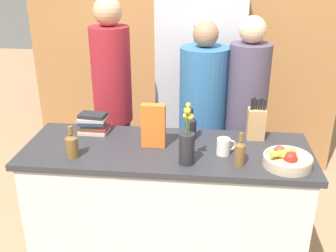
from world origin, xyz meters
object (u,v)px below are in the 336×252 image
(coffee_mug, at_px, (224,146))
(person_in_blue, at_px, (203,114))
(refrigerator, at_px, (199,88))
(bottle_oil, at_px, (240,152))
(fruit_bowl, at_px, (287,159))
(person_in_red_tee, at_px, (246,113))
(flower_vase, at_px, (187,145))
(book_stack, at_px, (93,123))
(bottle_wine, at_px, (72,145))
(knife_block, at_px, (256,123))
(person_at_sink, at_px, (113,100))
(cereal_box, at_px, (153,126))
(bottle_vinegar, at_px, (191,127))

(coffee_mug, height_order, person_in_blue, person_in_blue)
(refrigerator, relative_size, bottle_oil, 9.33)
(fruit_bowl, relative_size, bottle_oil, 1.39)
(person_in_blue, xyz_separation_m, person_in_red_tee, (0.33, -0.05, 0.04))
(flower_vase, bearing_deg, book_stack, 150.12)
(person_in_red_tee, bearing_deg, bottle_oil, -111.40)
(bottle_oil, relative_size, bottle_wine, 1.02)
(bottle_wine, height_order, person_in_red_tee, person_in_red_tee)
(fruit_bowl, relative_size, bottle_wine, 1.41)
(knife_block, bearing_deg, refrigerator, 112.07)
(refrigerator, xyz_separation_m, knife_block, (0.41, -1.01, 0.09))
(fruit_bowl, relative_size, person_at_sink, 0.16)
(bottle_oil, xyz_separation_m, person_in_blue, (-0.23, 0.84, -0.10))
(refrigerator, height_order, cereal_box, refrigerator)
(refrigerator, distance_m, cereal_box, 1.24)
(flower_vase, xyz_separation_m, bottle_vinegar, (0.01, 0.35, -0.03))
(knife_block, bearing_deg, person_in_blue, 128.59)
(flower_vase, bearing_deg, bottle_vinegar, 89.08)
(fruit_bowl, bearing_deg, cereal_box, 167.42)
(refrigerator, bearing_deg, bottle_oil, -78.72)
(book_stack, height_order, person_in_red_tee, person_in_red_tee)
(fruit_bowl, xyz_separation_m, cereal_box, (-0.82, 0.18, 0.10))
(knife_block, xyz_separation_m, bottle_vinegar, (-0.43, -0.06, -0.02))
(person_at_sink, distance_m, person_in_blue, 0.72)
(refrigerator, distance_m, person_in_red_tee, 0.71)
(knife_block, bearing_deg, book_stack, -179.24)
(bottle_wine, bearing_deg, fruit_bowl, 0.86)
(fruit_bowl, xyz_separation_m, bottle_vinegar, (-0.58, 0.32, 0.04))
(book_stack, xyz_separation_m, bottle_wine, (-0.02, -0.38, 0.01))
(refrigerator, xyz_separation_m, bottle_vinegar, (-0.03, -1.07, 0.06))
(bottle_oil, height_order, bottle_vinegar, bottle_vinegar)
(fruit_bowl, bearing_deg, knife_block, 111.56)
(bottle_oil, bearing_deg, knife_block, 71.55)
(fruit_bowl, bearing_deg, person_at_sink, 148.33)
(bottle_oil, bearing_deg, fruit_bowl, 3.18)
(flower_vase, distance_m, book_stack, 0.78)
(knife_block, relative_size, flower_vase, 0.77)
(fruit_bowl, height_order, bottle_wine, bottle_wine)
(bottle_vinegar, relative_size, person_in_blue, 0.13)
(flower_vase, height_order, person_in_red_tee, person_in_red_tee)
(book_stack, bearing_deg, bottle_wine, -93.75)
(coffee_mug, height_order, bottle_vinegar, bottle_vinegar)
(cereal_box, height_order, bottle_oil, cereal_box)
(coffee_mug, height_order, bottle_wine, bottle_wine)
(cereal_box, bearing_deg, coffee_mug, -8.80)
(person_in_red_tee, bearing_deg, knife_block, -100.07)
(flower_vase, xyz_separation_m, cereal_box, (-0.23, 0.21, 0.02))
(bottle_wine, bearing_deg, person_in_blue, 47.39)
(flower_vase, bearing_deg, refrigerator, 88.73)
(bottle_oil, bearing_deg, person_at_sink, 140.79)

